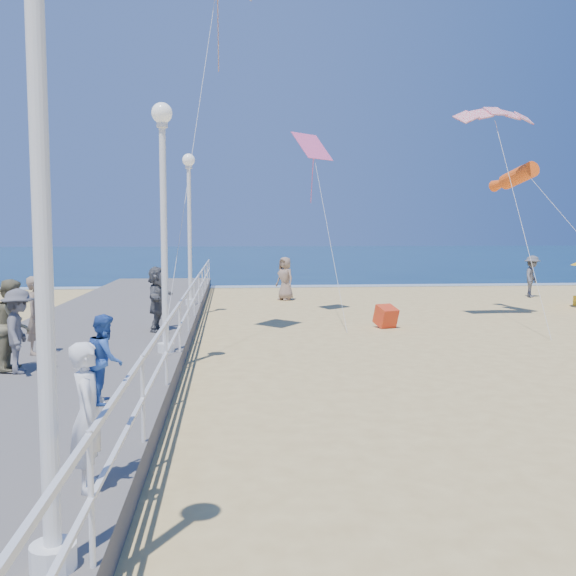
{
  "coord_description": "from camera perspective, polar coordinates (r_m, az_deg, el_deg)",
  "views": [
    {
      "loc": [
        -3.97,
        -13.93,
        3.03
      ],
      "look_at": [
        -2.5,
        2.0,
        1.6
      ],
      "focal_mm": 40.0,
      "sensor_mm": 36.0,
      "label": 1
    }
  ],
  "objects": [
    {
      "name": "spectator_2",
      "position": [
        12.84,
        -22.81,
        -3.55
      ],
      "size": [
        0.78,
        1.11,
        1.57
      ],
      "primitive_type": "imported",
      "rotation": [
        0.0,
        0.0,
        1.77
      ],
      "color": "#58575C",
      "rests_on": "boardwalk"
    },
    {
      "name": "kite_windsock",
      "position": [
        24.48,
        19.81,
        9.37
      ],
      "size": [
        1.03,
        2.79,
        1.1
      ],
      "primitive_type": "cylinder",
      "rotation": [
        1.36,
        0.0,
        0.17
      ],
      "color": "#FF5915"
    },
    {
      "name": "spectator_6",
      "position": [
        14.68,
        -21.42,
        -2.27
      ],
      "size": [
        0.53,
        0.69,
        1.67
      ],
      "primitive_type": "imported",
      "rotation": [
        0.0,
        0.0,
        1.33
      ],
      "color": "#89735E",
      "rests_on": "boardwalk"
    },
    {
      "name": "spectator_1",
      "position": [
        13.19,
        -23.23,
        -3.01
      ],
      "size": [
        0.69,
        0.87,
        1.72
      ],
      "primitive_type": "imported",
      "rotation": [
        0.0,
        0.0,
        1.61
      ],
      "color": "#7D7656",
      "rests_on": "boardwalk"
    },
    {
      "name": "surf_line",
      "position": [
        34.79,
        1.31,
        0.16
      ],
      "size": [
        160.0,
        1.2,
        0.04
      ],
      "primitive_type": "cube",
      "color": "silver",
      "rests_on": "ground"
    },
    {
      "name": "beach_walker_a",
      "position": [
        31.35,
        20.87,
        0.98
      ],
      "size": [
        1.31,
        1.41,
        1.91
      ],
      "primitive_type": "imported",
      "rotation": [
        0.0,
        0.0,
        0.92
      ],
      "color": "#58585D",
      "rests_on": "ground"
    },
    {
      "name": "lamp_post_mid",
      "position": [
        14.02,
        -11.02,
        7.59
      ],
      "size": [
        0.44,
        0.44,
        5.32
      ],
      "color": "white",
      "rests_on": "boardwalk"
    },
    {
      "name": "beach_walker_c",
      "position": [
        28.0,
        -0.26,
        0.84
      ],
      "size": [
        1.05,
        1.1,
        1.89
      ],
      "primitive_type": "imported",
      "rotation": [
        0.0,
        0.0,
        -0.9
      ],
      "color": "gray",
      "rests_on": "ground"
    },
    {
      "name": "spectator_5",
      "position": [
        17.12,
        -11.51,
        -0.95
      ],
      "size": [
        0.68,
        1.63,
        1.71
      ],
      "primitive_type": "imported",
      "rotation": [
        0.0,
        0.0,
        1.46
      ],
      "color": "#545559",
      "rests_on": "boardwalk"
    },
    {
      "name": "lamp_post_far",
      "position": [
        22.98,
        -8.77,
        6.62
      ],
      "size": [
        0.44,
        0.44,
        5.32
      ],
      "color": "white",
      "rests_on": "boardwalk"
    },
    {
      "name": "ground",
      "position": [
        14.8,
        10.48,
        -6.79
      ],
      "size": [
        160.0,
        160.0,
        0.0
      ],
      "primitive_type": "plane",
      "color": "#DEC074",
      "rests_on": "ground"
    },
    {
      "name": "kite_parafoil",
      "position": [
        22.93,
        17.93,
        14.72
      ],
      "size": [
        2.57,
        0.94,
        0.65
      ],
      "primitive_type": null,
      "rotation": [
        0.44,
        0.0,
        0.0
      ],
      "color": "red"
    },
    {
      "name": "box_kite",
      "position": [
        20.3,
        8.69,
        -2.68
      ],
      "size": [
        0.76,
        0.85,
        0.74
      ],
      "primitive_type": "cube",
      "rotation": [
        0.31,
        0.0,
        0.35
      ],
      "color": "red",
      "rests_on": "ground"
    },
    {
      "name": "woman_holding_toddler",
      "position": [
        6.93,
        -17.31,
        -10.78
      ],
      "size": [
        0.44,
        0.6,
        1.52
      ],
      "primitive_type": "imported",
      "rotation": [
        0.0,
        0.0,
        1.72
      ],
      "color": "white",
      "rests_on": "boardwalk"
    },
    {
      "name": "boardwalk",
      "position": [
        14.65,
        -19.23,
        -6.32
      ],
      "size": [
        5.0,
        44.0,
        0.4
      ],
      "primitive_type": "cube",
      "color": "slate",
      "rests_on": "ground"
    },
    {
      "name": "toddler_held",
      "position": [
        6.92,
        -15.95,
        -6.06
      ],
      "size": [
        0.41,
        0.5,
        0.93
      ],
      "primitive_type": "imported",
      "rotation": [
        0.0,
        0.0,
        1.72
      ],
      "color": "#305BB6",
      "rests_on": "boardwalk"
    },
    {
      "name": "lamp_post_near",
      "position": [
        5.16,
        -21.24,
        11.79
      ],
      "size": [
        0.44,
        0.44,
        5.32
      ],
      "color": "white",
      "rests_on": "boardwalk"
    },
    {
      "name": "ocean",
      "position": [
        79.09,
        -2.38,
        2.92
      ],
      "size": [
        160.0,
        90.0,
        0.05
      ],
      "primitive_type": "cube",
      "color": "#0C2B48",
      "rests_on": "ground"
    },
    {
      "name": "railing",
      "position": [
        14.09,
        -9.64,
        -2.22
      ],
      "size": [
        0.05,
        42.0,
        0.55
      ],
      "color": "white",
      "rests_on": "boardwalk"
    },
    {
      "name": "kite_diamond_pink",
      "position": [
        23.56,
        2.17,
        12.48
      ],
      "size": [
        1.56,
        1.5,
        1.0
      ],
      "primitive_type": "cube",
      "rotation": [
        0.86,
        0.0,
        0.69
      ],
      "color": "#F25995"
    }
  ]
}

